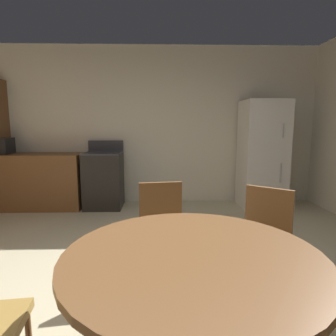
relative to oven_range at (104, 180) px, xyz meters
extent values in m
plane|color=beige|center=(0.71, -2.71, -0.47)|extent=(14.00, 14.00, 0.00)
cube|color=silver|center=(0.71, 0.40, 0.88)|extent=(6.18, 0.12, 2.70)
cube|color=brown|center=(-1.21, 0.00, -0.02)|extent=(1.73, 0.60, 0.90)
cube|color=black|center=(0.00, 0.00, -0.02)|extent=(0.60, 0.60, 0.90)
cube|color=#38383D|center=(0.00, 0.00, 0.44)|extent=(0.60, 0.60, 0.02)
cube|color=#38383D|center=(0.00, 0.28, 0.54)|extent=(0.60, 0.04, 0.18)
cube|color=white|center=(2.62, -0.05, 0.41)|extent=(0.68, 0.66, 1.76)
cylinder|color=#B2B2B7|center=(2.80, -0.39, 0.81)|extent=(0.02, 0.02, 0.22)
cylinder|color=#B2B2B7|center=(2.80, -0.39, 0.16)|extent=(0.02, 0.02, 0.30)
cylinder|color=brown|center=(1.09, -3.41, -0.11)|extent=(0.14, 0.14, 0.72)
cylinder|color=brown|center=(1.09, -3.41, 0.27)|extent=(1.26, 1.26, 0.04)
cylinder|color=brown|center=(1.90, -3.13, -0.25)|extent=(0.03, 0.03, 0.43)
cylinder|color=brown|center=(1.15, -2.56, -0.25)|extent=(0.03, 0.03, 0.43)
cylinder|color=brown|center=(0.82, -2.60, -0.25)|extent=(0.03, 0.03, 0.43)
cylinder|color=brown|center=(1.11, -2.22, -0.25)|extent=(0.03, 0.03, 0.43)
cylinder|color=brown|center=(0.77, -2.26, -0.25)|extent=(0.03, 0.03, 0.43)
cube|color=#A37F3D|center=(0.96, -2.41, -0.02)|extent=(0.45, 0.45, 0.05)
cube|color=brown|center=(0.94, -2.23, 0.19)|extent=(0.38, 0.08, 0.42)
cylinder|color=brown|center=(1.74, -2.85, -0.25)|extent=(0.03, 0.03, 0.43)
cylinder|color=brown|center=(1.47, -2.64, -0.25)|extent=(0.03, 0.03, 0.43)
cylinder|color=brown|center=(1.95, -2.59, -0.25)|extent=(0.03, 0.03, 0.43)
cylinder|color=brown|center=(1.68, -2.38, -0.25)|extent=(0.03, 0.03, 0.43)
cube|color=#A37F3D|center=(1.71, -2.61, -0.02)|extent=(0.56, 0.56, 0.05)
cube|color=brown|center=(1.82, -2.47, 0.19)|extent=(0.32, 0.26, 0.42)
camera|label=1|loc=(0.94, -4.71, 0.91)|focal=30.63mm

